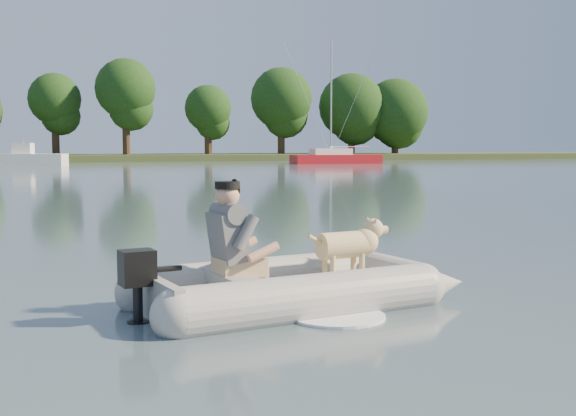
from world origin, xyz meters
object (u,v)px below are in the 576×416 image
object	(u,v)px
dinghy	(294,248)
dog	(343,250)
man	(230,233)
motorboat	(26,151)
sailboat	(335,158)

from	to	relation	value
dinghy	dog	world-z (taller)	dinghy
man	dinghy	bearing A→B (deg)	-4.24
dog	man	bearing A→B (deg)	180.00
man	dog	bearing A→B (deg)	0.00
motorboat	sailboat	distance (m)	23.16
dinghy	man	distance (m)	0.67
man	sailboat	distance (m)	50.89
man	dog	xyz separation A→B (m)	(1.23, 0.24, -0.24)
dog	motorboat	world-z (taller)	motorboat
dinghy	dog	bearing A→B (deg)	4.57
dog	sailboat	bearing A→B (deg)	57.87
man	dog	distance (m)	1.27
dinghy	motorboat	world-z (taller)	motorboat
dog	sailboat	xyz separation A→B (m)	(18.22, 46.79, -0.05)
dog	motorboat	size ratio (longest dim) A/B	0.15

